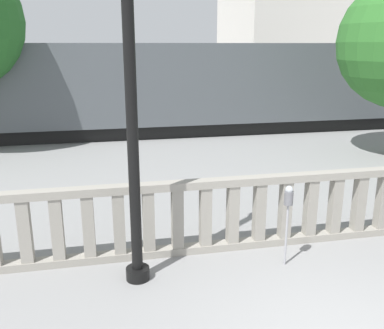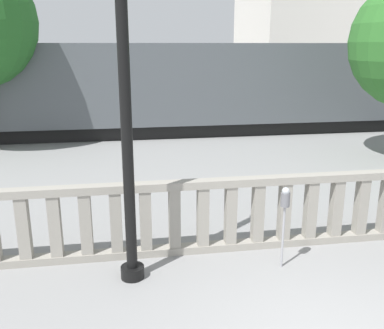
% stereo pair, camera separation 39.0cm
% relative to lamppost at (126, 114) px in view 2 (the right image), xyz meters
% --- Properties ---
extents(balustrade, '(17.56, 0.24, 1.39)m').
position_rel_lamppost_xyz_m(balustrade, '(2.34, 0.73, -2.01)').
color(balustrade, gray).
rests_on(balustrade, ground).
extents(lamppost, '(0.38, 0.38, 5.53)m').
position_rel_lamppost_xyz_m(lamppost, '(0.00, 0.00, 0.00)').
color(lamppost, black).
rests_on(lamppost, ground).
extents(parking_meter, '(0.15, 0.15, 1.44)m').
position_rel_lamppost_xyz_m(parking_meter, '(2.54, -0.05, -1.57)').
color(parking_meter, '#99999E').
rests_on(parking_meter, ground).
extents(train_near, '(22.06, 2.71, 4.34)m').
position_rel_lamppost_xyz_m(train_near, '(3.04, 11.59, -0.74)').
color(train_near, black).
rests_on(train_near, ground).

